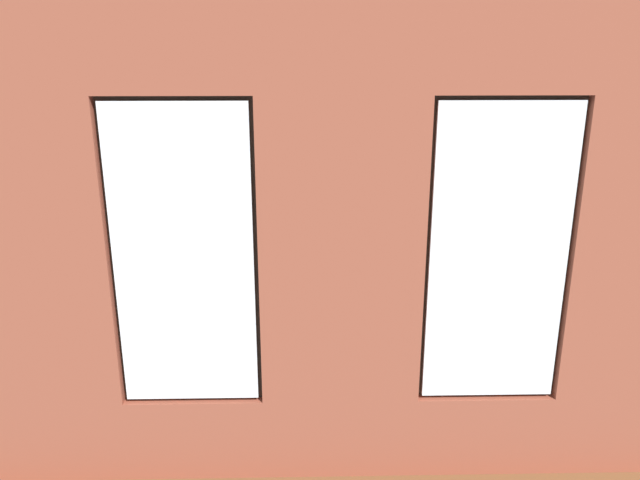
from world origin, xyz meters
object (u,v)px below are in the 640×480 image
(couch_by_window, at_px, (303,384))
(remote_silver, at_px, (282,288))
(couch_left, at_px, (588,329))
(tv_flatscreen, at_px, (54,253))
(coffee_table, at_px, (298,297))
(table_plant_small, at_px, (257,285))
(remote_gray, at_px, (334,286))
(media_console, at_px, (62,309))
(papasan_chair, at_px, (308,252))
(cup_ceramic, at_px, (308,292))
(potted_plant_mid_room_small, at_px, (368,266))
(potted_plant_beside_window_right, at_px, (130,336))
(candle_jar, at_px, (298,288))
(potted_plant_by_left_couch, at_px, (504,277))
(potted_plant_near_tv, at_px, (77,327))

(couch_by_window, xyz_separation_m, remote_silver, (0.24, -1.89, 0.09))
(couch_left, height_order, remote_silver, couch_left)
(couch_left, relative_size, tv_flatscreen, 1.89)
(coffee_table, xyz_separation_m, table_plant_small, (0.43, 0.12, 0.19))
(remote_gray, relative_size, media_console, 0.15)
(couch_left, relative_size, coffee_table, 1.38)
(table_plant_small, relative_size, papasan_chair, 0.25)
(coffee_table, relative_size, cup_ceramic, 13.73)
(potted_plant_mid_room_small, bearing_deg, potted_plant_beside_window_right, 50.99)
(candle_jar, relative_size, potted_plant_by_left_couch, 0.23)
(tv_flatscreen, bearing_deg, couch_left, 172.11)
(potted_plant_mid_room_small, bearing_deg, papasan_chair, -38.88)
(couch_by_window, relative_size, remote_silver, 10.12)
(media_console, distance_m, potted_plant_near_tv, 1.19)
(media_console, bearing_deg, tv_flatscreen, -90.00)
(cup_ceramic, relative_size, potted_plant_by_left_couch, 0.22)
(remote_silver, xyz_separation_m, potted_plant_by_left_couch, (-2.65, -0.54, -0.09))
(table_plant_small, bearing_deg, couch_left, 168.47)
(candle_jar, distance_m, potted_plant_mid_room_small, 1.10)
(coffee_table, height_order, potted_plant_near_tv, potted_plant_near_tv)
(remote_silver, bearing_deg, potted_plant_mid_room_small, -15.04)
(remote_silver, relative_size, potted_plant_beside_window_right, 0.13)
(table_plant_small, xyz_separation_m, potted_plant_near_tv, (1.58, 0.95, -0.02))
(couch_by_window, height_order, couch_left, same)
(couch_left, xyz_separation_m, coffee_table, (2.87, -0.80, 0.03))
(papasan_chair, bearing_deg, coffee_table, 84.96)
(media_console, height_order, potted_plant_near_tv, potted_plant_near_tv)
(coffee_table, relative_size, media_console, 1.28)
(cup_ceramic, xyz_separation_m, remote_silver, (0.29, -0.23, -0.04))
(candle_jar, bearing_deg, potted_plant_by_left_couch, -165.33)
(remote_gray, relative_size, remote_silver, 1.00)
(remote_gray, height_order, remote_silver, same)
(couch_by_window, distance_m, cup_ceramic, 1.67)
(table_plant_small, height_order, potted_plant_by_left_couch, table_plant_small)
(potted_plant_mid_room_small, distance_m, potted_plant_by_left_couch, 1.64)
(cup_ceramic, relative_size, candle_jar, 0.94)
(papasan_chair, bearing_deg, tv_flatscreen, 26.75)
(tv_flatscreen, height_order, potted_plant_beside_window_right, potted_plant_beside_window_right)
(cup_ceramic, bearing_deg, papasan_chair, -90.25)
(couch_by_window, height_order, potted_plant_near_tv, potted_plant_near_tv)
(media_console, distance_m, papasan_chair, 3.00)
(papasan_chair, bearing_deg, couch_left, 142.64)
(candle_jar, xyz_separation_m, remote_gray, (-0.40, -0.14, -0.05))
(potted_plant_beside_window_right, bearing_deg, couch_left, -165.30)
(tv_flatscreen, xyz_separation_m, potted_plant_beside_window_right, (-1.28, 1.84, -0.07))
(papasan_chair, height_order, potted_plant_mid_room_small, papasan_chair)
(couch_by_window, height_order, remote_silver, couch_by_window)
(couch_by_window, bearing_deg, potted_plant_by_left_couch, -134.72)
(candle_jar, distance_m, potted_plant_near_tv, 2.28)
(remote_silver, relative_size, potted_plant_mid_room_small, 0.26)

